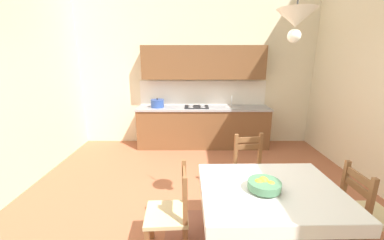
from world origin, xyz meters
TOP-DOWN VIEW (x-y plane):
  - ground_plane at (0.00, 0.00)m, footprint 5.85×6.14m
  - wall_back at (0.00, 2.83)m, footprint 5.85×0.12m
  - kitchen_cabinetry at (0.14, 2.50)m, footprint 2.89×0.63m
  - dining_table at (0.64, -0.62)m, footprint 1.33×1.07m
  - dining_chair_kitchen_side at (0.71, 0.35)m, footprint 0.48×0.48m
  - dining_chair_window_side at (1.63, -0.58)m, footprint 0.42×0.42m
  - dining_chair_tv_side at (-0.31, -0.57)m, footprint 0.44×0.44m
  - fruit_bowl at (0.56, -0.66)m, footprint 0.30×0.30m
  - pendant_lamp at (0.74, -0.55)m, footprint 0.32×0.32m

SIDE VIEW (x-z plane):
  - ground_plane at x=0.00m, z-range -0.10..0.00m
  - dining_chair_kitchen_side at x=0.71m, z-range -0.02..0.91m
  - dining_chair_window_side at x=1.63m, z-range -0.02..0.91m
  - dining_chair_tv_side at x=-0.31m, z-range -0.02..0.91m
  - dining_table at x=0.64m, z-range 0.25..1.01m
  - fruit_bowl at x=0.56m, z-range 0.75..0.87m
  - kitchen_cabinetry at x=0.14m, z-range -0.24..1.96m
  - wall_back at x=0.00m, z-range 0.00..4.26m
  - pendant_lamp at x=0.74m, z-range 1.84..2.65m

